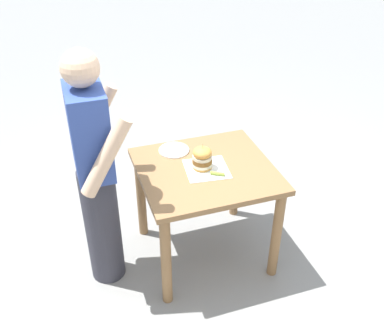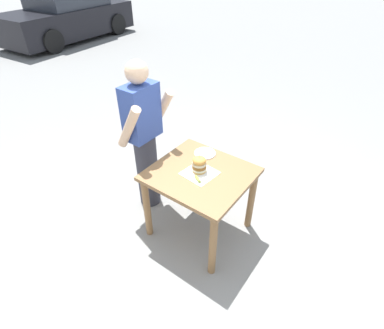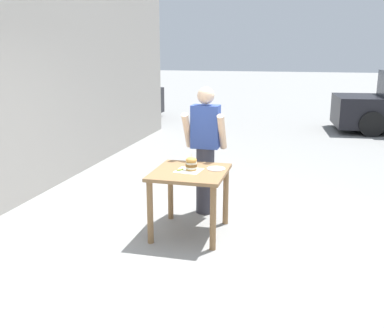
% 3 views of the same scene
% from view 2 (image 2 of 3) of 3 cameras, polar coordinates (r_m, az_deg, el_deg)
% --- Properties ---
extents(ground_plane, '(80.00, 80.00, 0.00)m').
position_cam_2_polar(ground_plane, '(3.35, 1.41, -12.09)').
color(ground_plane, gray).
extents(patio_table, '(0.85, 0.91, 0.78)m').
position_cam_2_polar(patio_table, '(2.91, 1.59, -3.78)').
color(patio_table, olive).
rests_on(patio_table, ground).
extents(serving_paper, '(0.32, 0.32, 0.00)m').
position_cam_2_polar(serving_paper, '(2.80, 1.51, -1.66)').
color(serving_paper, white).
rests_on(serving_paper, patio_table).
extents(sandwich, '(0.14, 0.14, 0.19)m').
position_cam_2_polar(sandwich, '(2.78, 1.40, 0.08)').
color(sandwich, gold).
rests_on(sandwich, serving_paper).
extents(pickle_spear, '(0.07, 0.09, 0.02)m').
position_cam_2_polar(pickle_spear, '(2.72, 1.08, -2.74)').
color(pickle_spear, '#8EA83D').
rests_on(pickle_spear, serving_paper).
extents(side_plate_with_forks, '(0.22, 0.22, 0.02)m').
position_cam_2_polar(side_plate_with_forks, '(3.07, 2.47, 2.16)').
color(side_plate_with_forks, white).
rests_on(side_plate_with_forks, patio_table).
extents(diner_across_table, '(0.55, 0.35, 1.69)m').
position_cam_2_polar(diner_across_table, '(3.17, -9.08, 5.04)').
color(diner_across_table, '#33333D').
rests_on(diner_across_table, ground).
extents(parked_car_mid_block, '(4.33, 2.11, 1.60)m').
position_cam_2_polar(parked_car_mid_block, '(11.19, -22.57, 24.83)').
color(parked_car_mid_block, black).
rests_on(parked_car_mid_block, ground).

